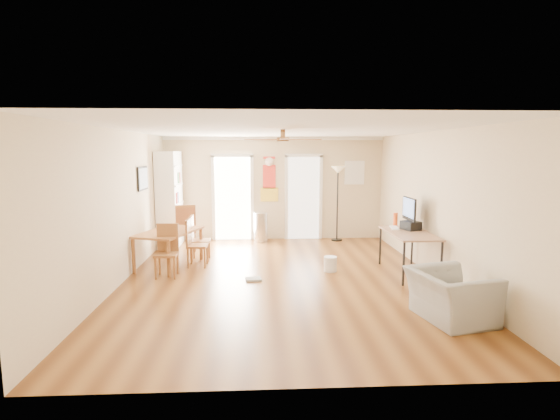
{
  "coord_description": "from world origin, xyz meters",
  "views": [
    {
      "loc": [
        -0.4,
        -7.24,
        2.24
      ],
      "look_at": [
        0.0,
        0.6,
        1.15
      ],
      "focal_mm": 27.2,
      "sensor_mm": 36.0,
      "label": 1
    }
  ],
  "objects": [
    {
      "name": "wall_decal",
      "position": [
        -0.13,
        3.48,
        1.55
      ],
      "size": [
        0.46,
        0.03,
        1.1
      ],
      "primitive_type": "cube",
      "color": "red",
      "rests_on": "wall_back"
    },
    {
      "name": "torchiere_lamp",
      "position": [
        1.57,
        3.2,
        0.94
      ],
      "size": [
        0.4,
        0.4,
        1.88
      ],
      "primitive_type": null,
      "rotation": [
        0.0,
        0.0,
        -0.15
      ],
      "color": "black",
      "rests_on": "floor"
    },
    {
      "name": "computer_desk",
      "position": [
        2.34,
        0.21,
        0.39
      ],
      "size": [
        0.73,
        1.45,
        0.78
      ],
      "primitive_type": null,
      "color": "#A27758",
      "rests_on": "floor"
    },
    {
      "name": "ceiling",
      "position": [
        0.0,
        0.0,
        2.6
      ],
      "size": [
        5.5,
        7.0,
        0.0
      ],
      "primitive_type": null,
      "color": "silver",
      "rests_on": "floor"
    },
    {
      "name": "framed_poster",
      "position": [
        -2.73,
        1.4,
        1.7
      ],
      "size": [
        0.04,
        0.66,
        0.48
      ],
      "primitive_type": "cube",
      "color": "black",
      "rests_on": "wall_left"
    },
    {
      "name": "floor_cloth",
      "position": [
        -0.5,
        -0.05,
        0.02
      ],
      "size": [
        0.29,
        0.24,
        0.04
      ],
      "primitive_type": "cube",
      "rotation": [
        0.0,
        0.0,
        0.13
      ],
      "color": "#A0A19C",
      "rests_on": "floor"
    },
    {
      "name": "kitchen_doorway",
      "position": [
        -1.05,
        3.48,
        1.05
      ],
      "size": [
        0.9,
        0.1,
        2.1
      ],
      "primitive_type": null,
      "color": "white",
      "rests_on": "wall_back"
    },
    {
      "name": "wall_front",
      "position": [
        0.0,
        -3.5,
        1.3
      ],
      "size": [
        5.5,
        0.04,
        2.6
      ],
      "primitive_type": null,
      "color": "beige",
      "rests_on": "floor"
    },
    {
      "name": "wastebasket_a",
      "position": [
        0.94,
        0.44,
        0.14
      ],
      "size": [
        0.26,
        0.26,
        0.28
      ],
      "primitive_type": "cylinder",
      "rotation": [
        0.0,
        0.0,
        0.09
      ],
      "color": "white",
      "rests_on": "floor"
    },
    {
      "name": "wall_back",
      "position": [
        0.0,
        3.5,
        1.3
      ],
      "size": [
        5.5,
        0.04,
        2.6
      ],
      "primitive_type": null,
      "color": "beige",
      "rests_on": "floor"
    },
    {
      "name": "crown_molding",
      "position": [
        0.0,
        0.0,
        2.56
      ],
      "size": [
        5.5,
        7.0,
        0.08
      ],
      "primitive_type": null,
      "color": "white",
      "rests_on": "wall_back"
    },
    {
      "name": "floor",
      "position": [
        0.0,
        0.0,
        0.0
      ],
      "size": [
        7.0,
        7.0,
        0.0
      ],
      "primitive_type": "plane",
      "color": "brown",
      "rests_on": "ground"
    },
    {
      "name": "dining_chair_near",
      "position": [
        -2.05,
        0.23,
        0.47
      ],
      "size": [
        0.39,
        0.39,
        0.94
      ],
      "primitive_type": null,
      "rotation": [
        0.0,
        0.0,
        0.01
      ],
      "color": "olive",
      "rests_on": "floor"
    },
    {
      "name": "wall_left",
      "position": [
        -2.75,
        0.0,
        1.3
      ],
      "size": [
        0.04,
        7.0,
        2.6
      ],
      "primitive_type": null,
      "color": "beige",
      "rests_on": "floor"
    },
    {
      "name": "armchair",
      "position": [
        2.15,
        -1.93,
        0.33
      ],
      "size": [
        1.08,
        1.17,
        0.66
      ],
      "primitive_type": "imported",
      "rotation": [
        0.0,
        0.0,
        1.78
      ],
      "color": "gray",
      "rests_on": "floor"
    },
    {
      "name": "trash_can",
      "position": [
        -0.35,
        3.16,
        0.37
      ],
      "size": [
        0.35,
        0.35,
        0.73
      ],
      "primitive_type": "cylinder",
      "rotation": [
        0.0,
        0.0,
        0.04
      ],
      "color": "silver",
      "rests_on": "floor"
    },
    {
      "name": "dining_chair_right_a",
      "position": [
        -1.6,
        1.38,
        0.46
      ],
      "size": [
        0.39,
        0.39,
        0.93
      ],
      "primitive_type": null,
      "rotation": [
        0.0,
        0.0,
        1.58
      ],
      "color": "#A56335",
      "rests_on": "floor"
    },
    {
      "name": "ceiling_fan",
      "position": [
        0.0,
        -0.3,
        2.43
      ],
      "size": [
        1.24,
        1.24,
        0.2
      ],
      "primitive_type": null,
      "color": "#593819",
      "rests_on": "ceiling"
    },
    {
      "name": "keyboard",
      "position": [
        2.2,
        0.64,
        0.79
      ],
      "size": [
        0.2,
        0.43,
        0.02
      ],
      "primitive_type": "cube",
      "rotation": [
        0.0,
        0.0,
        -0.16
      ],
      "color": "white",
      "rests_on": "computer_desk"
    },
    {
      "name": "orange_bottle",
      "position": [
        2.3,
        0.89,
        0.91
      ],
      "size": [
        0.1,
        0.1,
        0.26
      ],
      "primitive_type": "cylinder",
      "rotation": [
        0.0,
        0.0,
        -0.14
      ],
      "color": "#FF5616",
      "rests_on": "computer_desk"
    },
    {
      "name": "bathroom_doorway",
      "position": [
        0.75,
        3.48,
        1.05
      ],
      "size": [
        0.8,
        0.1,
        2.1
      ],
      "primitive_type": null,
      "color": "white",
      "rests_on": "wall_back"
    },
    {
      "name": "printer",
      "position": [
        2.45,
        0.45,
        0.86
      ],
      "size": [
        0.36,
        0.39,
        0.16
      ],
      "primitive_type": "cube",
      "rotation": [
        0.0,
        0.0,
        0.35
      ],
      "color": "black",
      "rests_on": "computer_desk"
    },
    {
      "name": "dining_chair_right_b",
      "position": [
        -1.6,
        0.93,
        0.46
      ],
      "size": [
        0.39,
        0.39,
        0.92
      ],
      "primitive_type": null,
      "rotation": [
        0.0,
        0.0,
        1.54
      ],
      "color": "olive",
      "rests_on": "floor"
    },
    {
      "name": "bookshelf",
      "position": [
        -2.51,
        2.84,
        1.12
      ],
      "size": [
        0.6,
        1.07,
        2.24
      ],
      "primitive_type": null,
      "rotation": [
        0.0,
        0.0,
        -0.16
      ],
      "color": "white",
      "rests_on": "floor"
    },
    {
      "name": "wall_right",
      "position": [
        2.75,
        0.0,
        1.3
      ],
      "size": [
        0.04,
        7.0,
        2.6
      ],
      "primitive_type": null,
      "color": "beige",
      "rests_on": "floor"
    },
    {
      "name": "dining_chair_far",
      "position": [
        -2.06,
        2.29,
        0.53
      ],
      "size": [
        0.52,
        0.52,
        1.06
      ],
      "primitive_type": null,
      "rotation": [
        0.0,
        0.0,
        3.37
      ],
      "color": "#975A30",
      "rests_on": "floor"
    },
    {
      "name": "dining_table",
      "position": [
        -2.15,
        0.95,
        0.35
      ],
      "size": [
        1.25,
        1.6,
        0.7
      ],
      "primitive_type": null,
      "rotation": [
        0.0,
        0.0,
        -0.33
      ],
      "color": "#9B6132",
      "rests_on": "floor"
    },
    {
      "name": "imac",
      "position": [
        2.47,
        0.62,
        1.07
      ],
      "size": [
        0.27,
        0.63,
        0.59
      ],
      "primitive_type": null,
      "rotation": [
        0.0,
        0.0,
        0.3
      ],
      "color": "black",
      "rests_on": "computer_desk"
    },
    {
      "name": "ac_grille",
      "position": [
        2.05,
        3.47,
        1.7
      ],
      "size": [
        0.5,
        0.04,
        0.6
      ],
      "primitive_type": "cube",
      "color": "white",
      "rests_on": "wall_back"
    }
  ]
}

